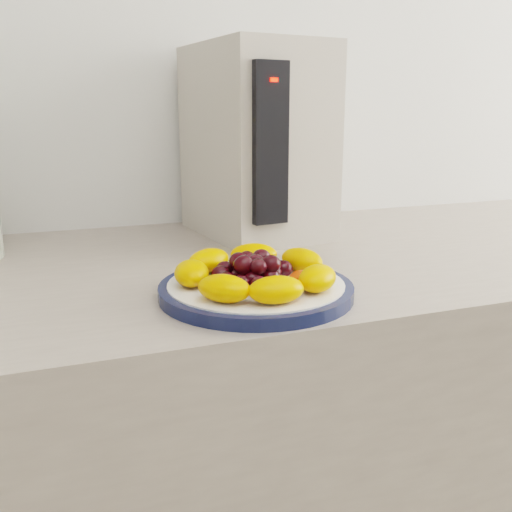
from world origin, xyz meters
name	(u,v)px	position (x,y,z in m)	size (l,w,h in m)	color
wall_back	(161,5)	(0.00, 1.51, 1.30)	(3.50, 0.02, 2.60)	silver
plate_rim	(256,290)	(0.00, 1.02, 0.91)	(0.23, 0.23, 0.01)	#11183A
plate_face	(256,289)	(0.00, 1.02, 0.91)	(0.21, 0.21, 0.02)	white
appliance_body	(256,142)	(0.13, 1.36, 1.06)	(0.19, 0.26, 0.32)	#B5AA9B
appliance_panel	(270,144)	(0.10, 1.22, 1.07)	(0.06, 0.02, 0.24)	black
appliance_led	(274,80)	(0.10, 1.21, 1.16)	(0.01, 0.01, 0.01)	#FF0C05
fruit_plate	(255,271)	(0.00, 1.02, 0.93)	(0.20, 0.20, 0.04)	#FF8A00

